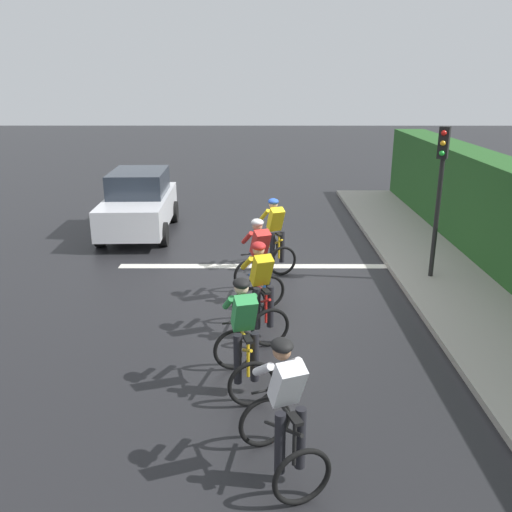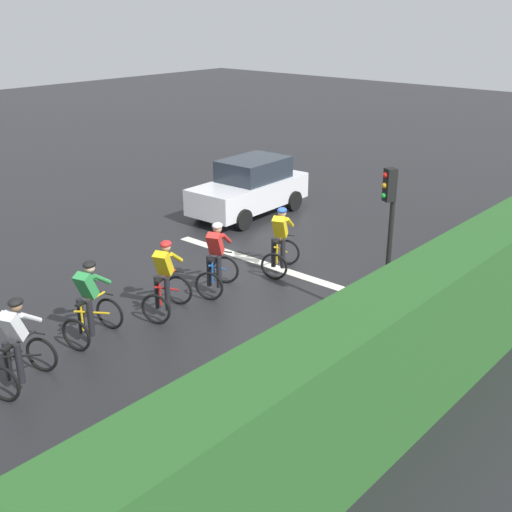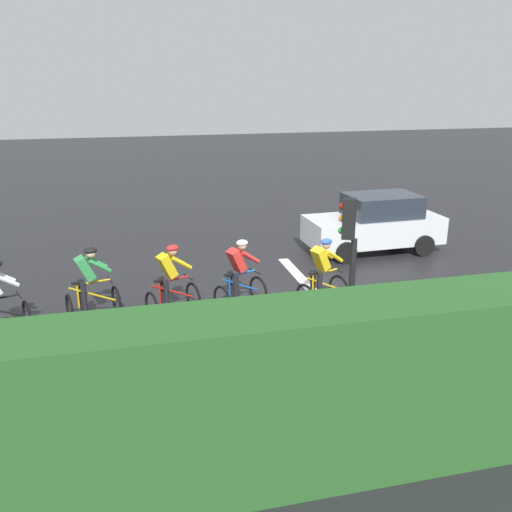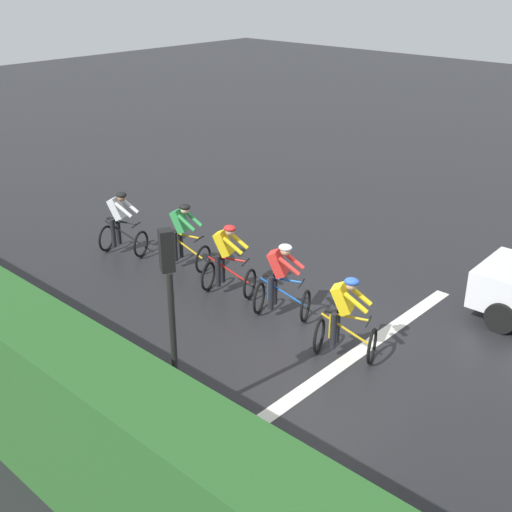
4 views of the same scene
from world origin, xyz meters
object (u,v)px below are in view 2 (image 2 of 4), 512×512
(car_white, at_px, (250,187))
(cyclist_trailing, at_px, (281,242))
(cyclist_second, at_px, (90,304))
(traffic_light_near_crossing, at_px, (389,224))
(cyclist_mid, at_px, (166,280))
(cyclist_lead, at_px, (18,346))
(cyclist_fourth, at_px, (217,260))

(car_white, bearing_deg, cyclist_trailing, 140.46)
(cyclist_second, bearing_deg, traffic_light_near_crossing, -132.78)
(cyclist_mid, xyz_separation_m, car_white, (3.42, -6.54, 0.08))
(traffic_light_near_crossing, bearing_deg, cyclist_mid, 34.59)
(cyclist_lead, height_order, car_white, car_white)
(cyclist_trailing, height_order, traffic_light_near_crossing, traffic_light_near_crossing)
(cyclist_second, distance_m, cyclist_fourth, 3.29)
(cyclist_mid, distance_m, cyclist_fourth, 1.56)
(cyclist_mid, bearing_deg, cyclist_fourth, -89.41)
(cyclist_lead, bearing_deg, traffic_light_near_crossing, -119.75)
(cyclist_trailing, xyz_separation_m, car_white, (3.77, -3.11, 0.08))
(cyclist_fourth, relative_size, cyclist_trailing, 1.00)
(car_white, bearing_deg, cyclist_mid, 117.64)
(car_white, bearing_deg, traffic_light_near_crossing, 151.06)
(cyclist_mid, bearing_deg, cyclist_second, 81.86)
(cyclist_fourth, height_order, car_white, car_white)
(cyclist_mid, height_order, cyclist_fourth, same)
(cyclist_fourth, xyz_separation_m, cyclist_trailing, (-0.36, -1.87, 0.00))
(cyclist_lead, height_order, cyclist_mid, same)
(cyclist_mid, relative_size, cyclist_trailing, 1.00)
(cyclist_second, bearing_deg, car_white, -68.98)
(car_white, bearing_deg, cyclist_second, 111.02)
(cyclist_second, distance_m, cyclist_mid, 1.75)
(cyclist_second, xyz_separation_m, traffic_light_near_crossing, (-3.99, -4.31, 1.43))
(cyclist_mid, height_order, traffic_light_near_crossing, traffic_light_near_crossing)
(traffic_light_near_crossing, bearing_deg, cyclist_lead, 60.25)
(traffic_light_near_crossing, bearing_deg, cyclist_second, 47.22)
(cyclist_lead, bearing_deg, cyclist_fourth, -87.10)
(cyclist_lead, relative_size, cyclist_fourth, 1.00)
(cyclist_second, relative_size, car_white, 0.40)
(cyclist_lead, height_order, cyclist_second, same)
(cyclist_lead, distance_m, traffic_light_near_crossing, 7.19)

